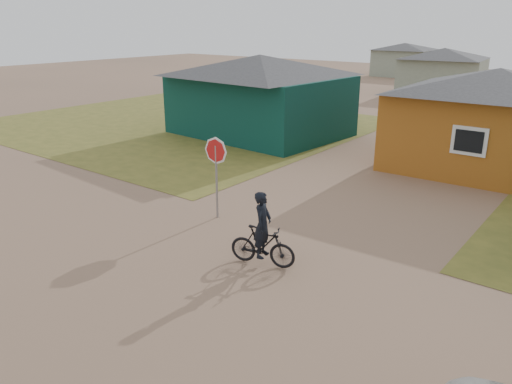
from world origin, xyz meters
TOP-DOWN VIEW (x-y plane):
  - ground at (0.00, 0.00)m, footprint 120.00×120.00m
  - grass_nw at (-14.00, 13.00)m, footprint 20.00×18.00m
  - house_teal at (-8.50, 13.50)m, footprint 8.93×7.08m
  - house_yellow at (2.50, 14.00)m, footprint 7.72×6.76m
  - house_pale_west at (-6.00, 34.00)m, footprint 7.04×6.15m
  - house_pale_north at (-14.00, 46.00)m, footprint 6.28×5.81m
  - stop_sign at (-2.44, 3.45)m, footprint 0.76×0.32m
  - cyclist at (0.47, 1.83)m, footprint 1.70×0.88m

SIDE VIEW (x-z plane):
  - ground at x=0.00m, z-range 0.00..0.00m
  - grass_nw at x=-14.00m, z-range 0.00..0.01m
  - cyclist at x=0.47m, z-range -0.25..1.60m
  - house_pale_north at x=-14.00m, z-range 0.05..3.45m
  - stop_sign at x=-2.44m, z-range 0.58..3.03m
  - house_pale_west at x=-6.00m, z-range 0.06..3.66m
  - house_yellow at x=2.50m, z-range 0.05..3.95m
  - house_teal at x=-8.50m, z-range 0.05..4.05m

